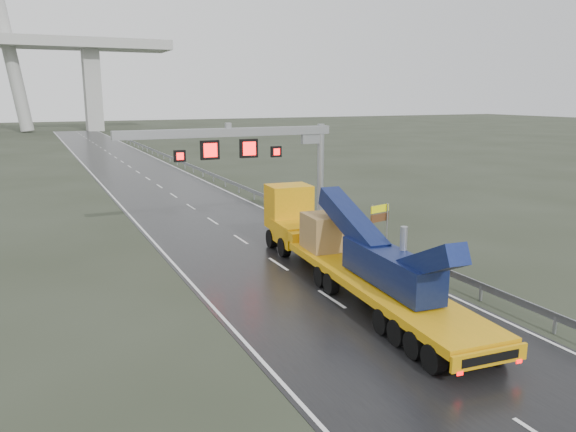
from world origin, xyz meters
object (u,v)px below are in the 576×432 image
sign_gantry (258,149)px  striped_barrier (309,217)px  exit_sign_pair (380,217)px  heavy_haul_truck (337,245)px

sign_gantry → striped_barrier: 6.40m
sign_gantry → exit_sign_pair: bearing=-54.8°
sign_gantry → striped_barrier: sign_gantry is taller
exit_sign_pair → heavy_haul_truck: bearing=-156.2°
heavy_haul_truck → exit_sign_pair: size_ratio=7.36×
sign_gantry → heavy_haul_truck: bearing=-91.7°
heavy_haul_truck → exit_sign_pair: bearing=42.4°
heavy_haul_truck → striped_barrier: heavy_haul_truck is taller
heavy_haul_truck → exit_sign_pair: heavy_haul_truck is taller
sign_gantry → striped_barrier: size_ratio=13.85×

